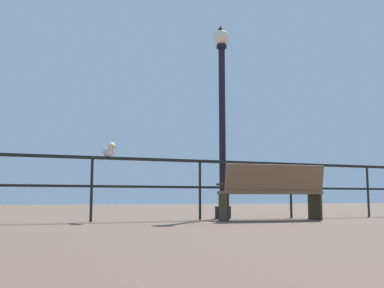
# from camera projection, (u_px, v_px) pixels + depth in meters

# --- Properties ---
(pier_railing) EXTENTS (20.55, 0.05, 1.04)m
(pier_railing) POSITION_uv_depth(u_px,v_px,m) (247.00, 176.00, 8.07)
(pier_railing) COLOR black
(pier_railing) RESTS_ON ground_plane
(bench_near_left) EXTENTS (1.81, 0.75, 0.93)m
(bench_near_left) POSITION_uv_depth(u_px,v_px,m) (273.00, 189.00, 7.43)
(bench_near_left) COLOR brown
(bench_near_left) RESTS_ON ground_plane
(lamppost_center) EXTENTS (0.31, 0.31, 3.70)m
(lamppost_center) POSITION_uv_depth(u_px,v_px,m) (222.00, 112.00, 8.36)
(lamppost_center) COLOR black
(lamppost_center) RESTS_ON ground_plane
(seagull_on_rail) EXTENTS (0.21, 0.46, 0.22)m
(seagull_on_rail) POSITION_uv_depth(u_px,v_px,m) (109.00, 150.00, 7.16)
(seagull_on_rail) COLOR silver
(seagull_on_rail) RESTS_ON pier_railing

